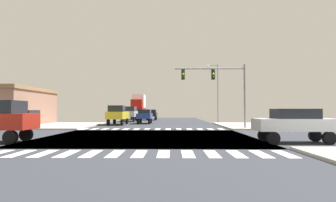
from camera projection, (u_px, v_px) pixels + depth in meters
ground at (148, 137)px, 18.63m from camera, size 90.00×90.00×0.05m
sidewalk_corner_ne at (274, 126)px, 30.45m from camera, size 12.00×12.00×0.14m
sidewalk_corner_nw at (42, 125)px, 30.80m from camera, size 12.00×12.00×0.14m
crosswalk_near at (127, 154)px, 11.34m from camera, size 13.50×2.00×0.01m
crosswalk_far at (152, 129)px, 25.93m from camera, size 13.50×2.00×0.01m
traffic_signal_mast at (217, 81)px, 25.99m from camera, size 6.75×0.55×6.15m
street_lamp at (216, 88)px, 37.59m from camera, size 1.78×0.32×8.07m
box_truck_farside_1 at (138, 106)px, 54.06m from camera, size 2.40×7.20×4.85m
sedan_queued_2 at (145, 115)px, 36.34m from camera, size 1.80×4.30×1.88m
sedan_trailing_3 at (295, 123)px, 15.06m from camera, size 4.30×1.80×1.88m
suv_middle_2 at (130, 113)px, 43.30m from camera, size 1.96×4.60×2.34m
sedan_outer_4 at (152, 114)px, 49.14m from camera, size 1.80×4.30×1.88m
pickup_inner_1 at (118, 114)px, 33.41m from camera, size 2.00×5.10×2.35m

